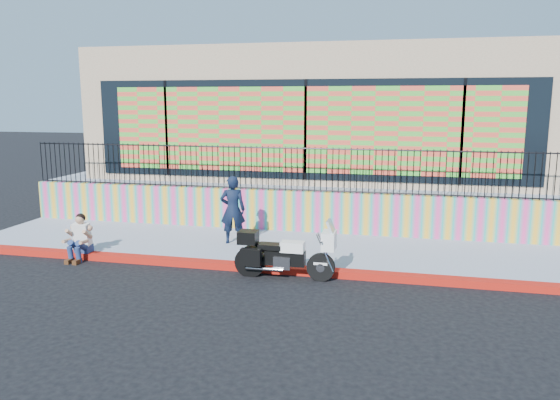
% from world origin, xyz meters
% --- Properties ---
extents(ground, '(90.00, 90.00, 0.00)m').
position_xyz_m(ground, '(0.00, 0.00, 0.00)').
color(ground, black).
rests_on(ground, ground).
extents(red_curb, '(16.00, 0.30, 0.15)m').
position_xyz_m(red_curb, '(0.00, 0.00, 0.07)').
color(red_curb, '#BA0D0D').
rests_on(red_curb, ground).
extents(sidewalk, '(16.00, 3.00, 0.15)m').
position_xyz_m(sidewalk, '(0.00, 1.65, 0.07)').
color(sidewalk, gray).
rests_on(sidewalk, ground).
extents(mural_wall, '(16.00, 0.20, 1.10)m').
position_xyz_m(mural_wall, '(0.00, 3.25, 0.70)').
color(mural_wall, '#F64092').
rests_on(mural_wall, sidewalk).
extents(metal_fence, '(15.80, 0.04, 1.20)m').
position_xyz_m(metal_fence, '(0.00, 3.25, 1.85)').
color(metal_fence, black).
rests_on(metal_fence, mural_wall).
extents(elevated_platform, '(16.00, 10.00, 1.25)m').
position_xyz_m(elevated_platform, '(0.00, 8.35, 0.62)').
color(elevated_platform, gray).
rests_on(elevated_platform, ground).
extents(storefront_building, '(14.00, 8.06, 4.00)m').
position_xyz_m(storefront_building, '(0.00, 8.13, 3.25)').
color(storefront_building, tan).
rests_on(storefront_building, elevated_platform).
extents(police_motorcycle, '(2.09, 0.69, 1.30)m').
position_xyz_m(police_motorcycle, '(0.37, -0.35, 0.55)').
color(police_motorcycle, black).
rests_on(police_motorcycle, ground).
extents(police_officer, '(0.70, 0.55, 1.70)m').
position_xyz_m(police_officer, '(-1.36, 1.62, 1.00)').
color(police_officer, black).
rests_on(police_officer, sidewalk).
extents(seated_man, '(0.54, 0.71, 1.06)m').
position_xyz_m(seated_man, '(-4.53, -0.17, 0.45)').
color(seated_man, navy).
rests_on(seated_man, ground).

